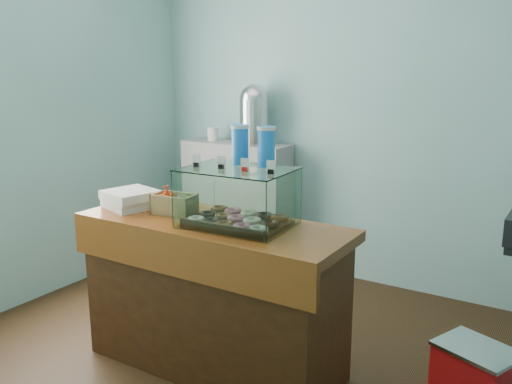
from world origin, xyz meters
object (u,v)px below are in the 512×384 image
Objects in this scene: coffee_urn at (254,113)px; red_cooler at (475,377)px; counter at (213,294)px; display_case at (241,194)px.

coffee_urn is 1.10× the size of red_cooler.
counter reaches higher than red_cooler.
red_cooler is (1.39, 0.40, -0.29)m from counter.
display_case is at bearing -60.11° from coffee_urn.
counter is at bearing -167.70° from display_case.
display_case is 1.18× the size of coffee_urn.
coffee_urn reaches higher than display_case.
counter is 3.42× the size of red_cooler.
coffee_urn reaches higher than counter.
red_cooler is at bearing -28.98° from coffee_urn.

